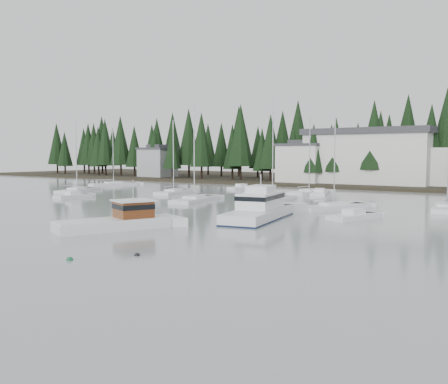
{
  "coord_description": "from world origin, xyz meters",
  "views": [
    {
      "loc": [
        27.36,
        -15.76,
        6.36
      ],
      "look_at": [
        -1.24,
        25.87,
        2.5
      ],
      "focal_mm": 40.0,
      "sensor_mm": 36.0,
      "label": 1
    }
  ],
  "objects_px": {
    "sailboat_10": "(114,185)",
    "cabin_cruiser_center": "(259,212)",
    "harbor_inn": "(380,157)",
    "runabout_4": "(319,194)",
    "sailboat_4": "(272,202)",
    "sailboat_11": "(334,209)",
    "sailboat_0": "(309,193)",
    "sailboat_6": "(194,201)",
    "runabout_1": "(354,218)",
    "sailboat_1": "(447,210)",
    "runabout_0": "(73,197)",
    "house_west": "(302,162)",
    "sailboat_2": "(77,192)",
    "house_far_west": "(158,161)",
    "lobster_boat_brown": "(117,223)",
    "sailboat_5": "(174,193)",
    "runabout_3": "(241,189)"
  },
  "relations": [
    {
      "from": "house_west",
      "to": "sailboat_4",
      "type": "xyz_separation_m",
      "value": [
        13.71,
        -37.44,
        -4.57
      ]
    },
    {
      "from": "harbor_inn",
      "to": "runabout_4",
      "type": "distance_m",
      "value": 26.67
    },
    {
      "from": "lobster_boat_brown",
      "to": "sailboat_4",
      "type": "bearing_deg",
      "value": 23.94
    },
    {
      "from": "sailboat_0",
      "to": "runabout_4",
      "type": "xyz_separation_m",
      "value": [
        2.2,
        -1.01,
        0.06
      ]
    },
    {
      "from": "sailboat_4",
      "to": "sailboat_11",
      "type": "relative_size",
      "value": 1.31
    },
    {
      "from": "runabout_4",
      "to": "house_far_west",
      "type": "bearing_deg",
      "value": 48.24
    },
    {
      "from": "house_far_west",
      "to": "runabout_4",
      "type": "xyz_separation_m",
      "value": [
        55.87,
        -24.7,
        -4.27
      ]
    },
    {
      "from": "house_far_west",
      "to": "runabout_1",
      "type": "distance_m",
      "value": 86.31
    },
    {
      "from": "sailboat_5",
      "to": "sailboat_6",
      "type": "bearing_deg",
      "value": -138.66
    },
    {
      "from": "sailboat_6",
      "to": "runabout_1",
      "type": "bearing_deg",
      "value": -114.9
    },
    {
      "from": "sailboat_4",
      "to": "sailboat_10",
      "type": "height_order",
      "value": "sailboat_4"
    },
    {
      "from": "sailboat_11",
      "to": "sailboat_4",
      "type": "bearing_deg",
      "value": 95.93
    },
    {
      "from": "sailboat_1",
      "to": "runabout_4",
      "type": "height_order",
      "value": "sailboat_1"
    },
    {
      "from": "lobster_boat_brown",
      "to": "sailboat_4",
      "type": "height_order",
      "value": "sailboat_4"
    },
    {
      "from": "sailboat_5",
      "to": "runabout_4",
      "type": "relative_size",
      "value": 1.85
    },
    {
      "from": "cabin_cruiser_center",
      "to": "sailboat_6",
      "type": "height_order",
      "value": "sailboat_6"
    },
    {
      "from": "sailboat_4",
      "to": "house_far_west",
      "type": "bearing_deg",
      "value": 48.37
    },
    {
      "from": "house_west",
      "to": "sailboat_2",
      "type": "bearing_deg",
      "value": -119.06
    },
    {
      "from": "house_far_west",
      "to": "runabout_0",
      "type": "height_order",
      "value": "house_far_west"
    },
    {
      "from": "sailboat_1",
      "to": "sailboat_6",
      "type": "distance_m",
      "value": 31.13
    },
    {
      "from": "harbor_inn",
      "to": "sailboat_0",
      "type": "relative_size",
      "value": 2.3
    },
    {
      "from": "sailboat_2",
      "to": "house_west",
      "type": "bearing_deg",
      "value": -49.27
    },
    {
      "from": "sailboat_4",
      "to": "sailboat_0",
      "type": "bearing_deg",
      "value": 1.05
    },
    {
      "from": "lobster_boat_brown",
      "to": "sailboat_10",
      "type": "xyz_separation_m",
      "value": [
        -43.98,
        40.65,
        -0.47
      ]
    },
    {
      "from": "harbor_inn",
      "to": "house_far_west",
      "type": "bearing_deg",
      "value": -178.65
    },
    {
      "from": "sailboat_6",
      "to": "sailboat_11",
      "type": "xyz_separation_m",
      "value": [
        19.08,
        1.71,
        -0.02
      ]
    },
    {
      "from": "harbor_inn",
      "to": "sailboat_5",
      "type": "xyz_separation_m",
      "value": [
        -21.35,
        -37.13,
        -5.71
      ]
    },
    {
      "from": "house_west",
      "to": "sailboat_4",
      "type": "height_order",
      "value": "sailboat_4"
    },
    {
      "from": "lobster_boat_brown",
      "to": "sailboat_4",
      "type": "relative_size",
      "value": 0.68
    },
    {
      "from": "harbor_inn",
      "to": "sailboat_2",
      "type": "xyz_separation_m",
      "value": [
        -37.26,
        -43.32,
        -5.71
      ]
    },
    {
      "from": "sailboat_10",
      "to": "runabout_4",
      "type": "xyz_separation_m",
      "value": [
        43.75,
        1.91,
        0.07
      ]
    },
    {
      "from": "runabout_4",
      "to": "sailboat_1",
      "type": "bearing_deg",
      "value": -136.96
    },
    {
      "from": "house_far_west",
      "to": "runabout_4",
      "type": "bearing_deg",
      "value": -23.85
    },
    {
      "from": "runabout_3",
      "to": "sailboat_11",
      "type": "bearing_deg",
      "value": -112.43
    },
    {
      "from": "sailboat_5",
      "to": "runabout_0",
      "type": "xyz_separation_m",
      "value": [
        -7.09,
        -14.12,
        0.06
      ]
    },
    {
      "from": "sailboat_10",
      "to": "sailboat_11",
      "type": "height_order",
      "value": "sailboat_10"
    },
    {
      "from": "house_far_west",
      "to": "lobster_boat_brown",
      "type": "relative_size",
      "value": 0.85
    },
    {
      "from": "sailboat_0",
      "to": "cabin_cruiser_center",
      "type": "bearing_deg",
      "value": -156.46
    },
    {
      "from": "sailboat_1",
      "to": "sailboat_0",
      "type": "bearing_deg",
      "value": 53.37
    },
    {
      "from": "sailboat_10",
      "to": "cabin_cruiser_center",
      "type": "bearing_deg",
      "value": -102.37
    },
    {
      "from": "sailboat_11",
      "to": "house_far_west",
      "type": "bearing_deg",
      "value": 79.59
    },
    {
      "from": "harbor_inn",
      "to": "runabout_0",
      "type": "xyz_separation_m",
      "value": [
        -28.44,
        -51.25,
        -5.64
      ]
    },
    {
      "from": "cabin_cruiser_center",
      "to": "sailboat_5",
      "type": "relative_size",
      "value": 1.0
    },
    {
      "from": "harbor_inn",
      "to": "sailboat_4",
      "type": "bearing_deg",
      "value": -91.87
    },
    {
      "from": "house_west",
      "to": "sailboat_2",
      "type": "height_order",
      "value": "sailboat_2"
    },
    {
      "from": "cabin_cruiser_center",
      "to": "runabout_0",
      "type": "distance_m",
      "value": 34.68
    },
    {
      "from": "sailboat_5",
      "to": "sailboat_6",
      "type": "distance_m",
      "value": 13.43
    },
    {
      "from": "cabin_cruiser_center",
      "to": "house_west",
      "type": "bearing_deg",
      "value": 10.48
    },
    {
      "from": "house_far_west",
      "to": "sailboat_4",
      "type": "distance_m",
      "value": 68.39
    },
    {
      "from": "sailboat_10",
      "to": "runabout_0",
      "type": "distance_m",
      "value": 28.55
    }
  ]
}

